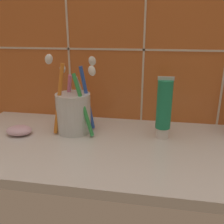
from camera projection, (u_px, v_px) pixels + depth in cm
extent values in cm
cube|color=silver|center=(127.00, 149.00, 54.58)|extent=(79.35, 33.07, 2.00)
cube|color=#C6662D|center=(137.00, 22.00, 61.67)|extent=(89.35, 1.50, 54.98)
cube|color=beige|center=(136.00, 50.00, 63.01)|extent=(89.35, 0.24, 0.50)
cube|color=beige|center=(67.00, 22.00, 63.79)|extent=(0.50, 0.24, 54.98)
cube|color=beige|center=(145.00, 22.00, 60.56)|extent=(0.50, 0.24, 54.98)
cylinder|color=silver|center=(74.00, 113.00, 60.00)|extent=(8.28, 8.28, 9.48)
cylinder|color=blue|center=(87.00, 98.00, 59.67)|extent=(3.50, 2.41, 15.60)
ellipsoid|color=white|center=(92.00, 61.00, 57.25)|extent=(2.40, 2.09, 2.45)
cylinder|color=white|center=(85.00, 101.00, 62.75)|extent=(3.89, 5.70, 12.98)
ellipsoid|color=white|center=(92.00, 70.00, 62.57)|extent=(2.35, 2.73, 2.68)
cylinder|color=pink|center=(68.00, 101.00, 61.51)|extent=(3.56, 3.07, 13.48)
ellipsoid|color=white|center=(63.00, 69.00, 60.21)|extent=(2.47, 2.34, 2.51)
cylinder|color=orange|center=(59.00, 99.00, 57.52)|extent=(3.48, 2.93, 16.41)
ellipsoid|color=white|center=(49.00, 59.00, 53.86)|extent=(2.41, 2.27, 2.45)
cylinder|color=green|center=(83.00, 105.00, 56.80)|extent=(5.62, 3.01, 14.39)
ellipsoid|color=white|center=(92.00, 71.00, 52.77)|extent=(2.64, 2.09, 2.63)
cylinder|color=white|center=(162.00, 132.00, 57.68)|extent=(2.87, 2.87, 2.43)
cylinder|color=#1E8C60|center=(164.00, 105.00, 55.50)|extent=(3.38, 3.38, 11.05)
cube|color=silver|center=(166.00, 78.00, 53.58)|extent=(3.55, 0.36, 0.80)
ellipsoid|color=#DBB2C6|center=(19.00, 130.00, 59.23)|extent=(6.14, 4.90, 2.11)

